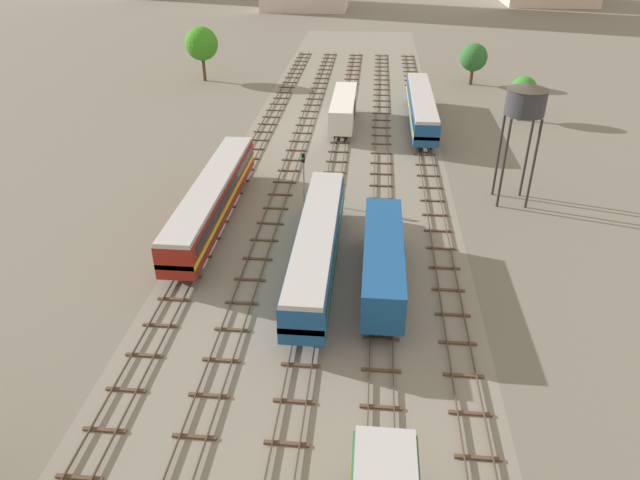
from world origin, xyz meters
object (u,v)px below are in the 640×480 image
Objects in this scene: signal_post_nearest at (303,171)px; diesel_railcar_centre_left_mid at (317,244)px; passenger_coach_centre_right_farther at (421,106)px; freight_boxcar_centre_near at (383,259)px; passenger_coach_far_left_midfar at (213,196)px; water_tower at (526,102)px; freight_boxcar_centre_left_far at (344,108)px.

diesel_railcar_centre_left_mid is at bearing -78.74° from signal_post_nearest.
signal_post_nearest is (-12.28, -23.55, 0.57)m from passenger_coach_centre_right_farther.
diesel_railcar_centre_left_mid reaches higher than freight_boxcar_centre_near.
passenger_coach_centre_right_farther is at bearing 55.49° from passenger_coach_far_left_midfar.
diesel_railcar_centre_left_mid is 37.20m from passenger_coach_centre_right_farther.
freight_boxcar_centre_left_far is at bearing 129.71° from water_tower.
water_tower is at bearing -50.29° from freight_boxcar_centre_left_far.
freight_boxcar_centre_left_far is at bearing 89.99° from diesel_railcar_centre_left_mid.
freight_boxcar_centre_left_far is 27.61m from water_tower.
diesel_railcar_centre_left_mid and passenger_coach_far_left_midfar have the same top height.
freight_boxcar_centre_near is 0.64× the size of passenger_coach_far_left_midfar.
freight_boxcar_centre_left_far is at bearing 83.75° from signal_post_nearest.
passenger_coach_far_left_midfar reaches higher than freight_boxcar_centre_near.
freight_boxcar_centre_near is 15.67m from signal_post_nearest.
water_tower reaches higher than freight_boxcar_centre_left_far.
passenger_coach_far_left_midfar is (-9.82, 7.31, 0.02)m from diesel_railcar_centre_left_mid.
passenger_coach_centre_right_farther is (4.90, 37.36, 0.16)m from freight_boxcar_centre_near.
passenger_coach_far_left_midfar reaches higher than freight_boxcar_centre_left_far.
signal_post_nearest is at bearing 34.27° from passenger_coach_far_left_midfar.
signal_post_nearest is (-7.37, 13.81, 0.73)m from freight_boxcar_centre_near.
signal_post_nearest is (-2.46, -22.48, 0.73)m from freight_boxcar_centre_left_far.
passenger_coach_centre_right_farther is at bearing 74.69° from diesel_railcar_centre_left_mid.
water_tower is 2.26× the size of signal_post_nearest.
passenger_coach_far_left_midfar is at bearing -165.43° from water_tower.
water_tower is (26.87, 6.99, 6.96)m from passenger_coach_far_left_midfar.
freight_boxcar_centre_left_far is 2.81× the size of signal_post_nearest.
passenger_coach_far_left_midfar is 28.62m from water_tower.
water_tower reaches higher than passenger_coach_centre_right_farther.
diesel_railcar_centre_left_mid is (-4.92, 1.48, 0.15)m from freight_boxcar_centre_near.
diesel_railcar_centre_left_mid is 4.12× the size of signal_post_nearest.
passenger_coach_centre_right_farther is (9.82, 1.07, 0.16)m from freight_boxcar_centre_left_far.
diesel_railcar_centre_left_mid is 34.81m from freight_boxcar_centre_left_far.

